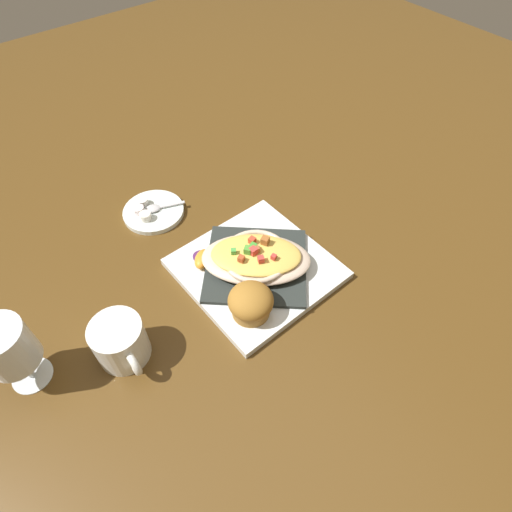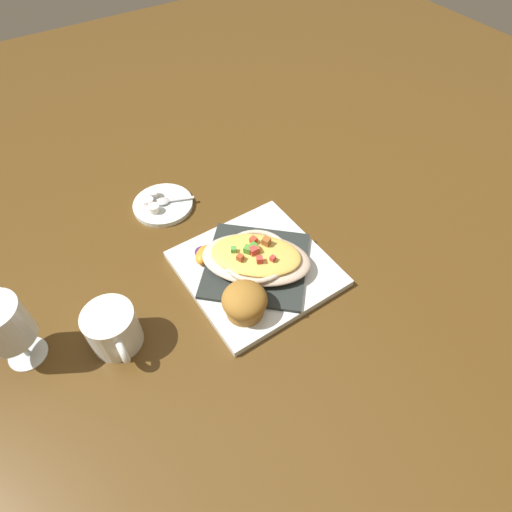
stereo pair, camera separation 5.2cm
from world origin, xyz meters
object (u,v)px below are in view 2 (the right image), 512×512
object	(u,v)px
creamer_cup_1	(148,202)
muffin	(245,302)
creamer_saucer	(163,205)
creamer_cup_2	(154,209)
gratin_dish	(256,257)
creamer_cup_0	(153,194)
spoon	(165,201)
coffee_mug	(113,329)
square_plate	(256,269)
orange_garnish	(204,254)
stemmed_glass	(4,326)

from	to	relation	value
creamer_cup_1	muffin	bearing A→B (deg)	-174.76
creamer_saucer	creamer_cup_2	distance (m)	0.03
gratin_dish	creamer_cup_0	world-z (taller)	gratin_dish
muffin	creamer_cup_0	xyz separation A→B (m)	(0.36, 0.01, -0.03)
creamer_cup_0	spoon	bearing A→B (deg)	-155.92
creamer_cup_2	creamer_cup_1	bearing A→B (deg)	4.56
creamer_saucer	creamer_cup_1	distance (m)	0.03
coffee_mug	creamer_cup_0	world-z (taller)	coffee_mug
coffee_mug	creamer_cup_0	xyz separation A→B (m)	(0.29, -0.19, -0.02)
coffee_mug	creamer_cup_2	world-z (taller)	coffee_mug
gratin_dish	creamer_saucer	xyz separation A→B (m)	(0.26, 0.07, -0.04)
muffin	creamer_cup_0	size ratio (longest dim) A/B	3.26
square_plate	gratin_dish	xyz separation A→B (m)	(0.00, 0.00, 0.03)
creamer_cup_2	creamer_cup_0	bearing A→B (deg)	-21.22
gratin_dish	square_plate	bearing A→B (deg)	-150.01
coffee_mug	orange_garnish	bearing A→B (deg)	-71.03
square_plate	creamer_cup_1	bearing A→B (deg)	20.62
coffee_mug	creamer_cup_1	size ratio (longest dim) A/B	4.77
orange_garnish	creamer_cup_0	distance (m)	0.22
muffin	orange_garnish	bearing A→B (deg)	0.62
creamer_cup_0	creamer_cup_1	xyz separation A→B (m)	(-0.02, 0.02, 0.00)
square_plate	creamer_saucer	size ratio (longest dim) A/B	2.02
orange_garnish	stemmed_glass	xyz separation A→B (m)	(-0.02, 0.34, 0.07)
square_plate	creamer_cup_2	xyz separation A→B (m)	(0.25, 0.10, 0.01)
muffin	creamer_cup_1	size ratio (longest dim) A/B	3.26
gratin_dish	creamer_cup_1	xyz separation A→B (m)	(0.27, 0.10, -0.02)
orange_garnish	creamer_cup_1	distance (m)	0.20
orange_garnish	creamer_cup_1	bearing A→B (deg)	8.59
gratin_dish	creamer_cup_0	size ratio (longest dim) A/B	9.75
spoon	creamer_cup_0	xyz separation A→B (m)	(0.03, 0.01, 0.00)
coffee_mug	gratin_dish	bearing A→B (deg)	-90.22
stemmed_glass	creamer_cup_1	bearing A→B (deg)	-55.55
creamer_cup_0	creamer_cup_1	bearing A→B (deg)	133.00
orange_garnish	creamer_saucer	size ratio (longest dim) A/B	0.47
creamer_saucer	orange_garnish	bearing A→B (deg)	-179.13
muffin	creamer_cup_2	xyz separation A→B (m)	(0.32, 0.03, -0.03)
gratin_dish	creamer_cup_2	xyz separation A→B (m)	(0.24, 0.10, -0.02)
orange_garnish	coffee_mug	bearing A→B (deg)	108.97
creamer_saucer	creamer_cup_2	xyz separation A→B (m)	(-0.01, 0.03, 0.01)
square_plate	coffee_mug	size ratio (longest dim) A/B	2.28
creamer_cup_2	coffee_mug	bearing A→B (deg)	143.95
muffin	stemmed_glass	distance (m)	0.37
muffin	creamer_saucer	xyz separation A→B (m)	(0.33, 0.00, -0.04)
square_plate	creamer_cup_2	bearing A→B (deg)	22.14
stemmed_glass	creamer_cup_1	xyz separation A→B (m)	(0.21, -0.31, -0.07)
muffin	coffee_mug	bearing A→B (deg)	70.13
gratin_dish	creamer_saucer	distance (m)	0.27
gratin_dish	creamer_saucer	bearing A→B (deg)	16.02
muffin	creamer_cup_1	bearing A→B (deg)	5.24
spoon	gratin_dish	bearing A→B (deg)	-164.82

